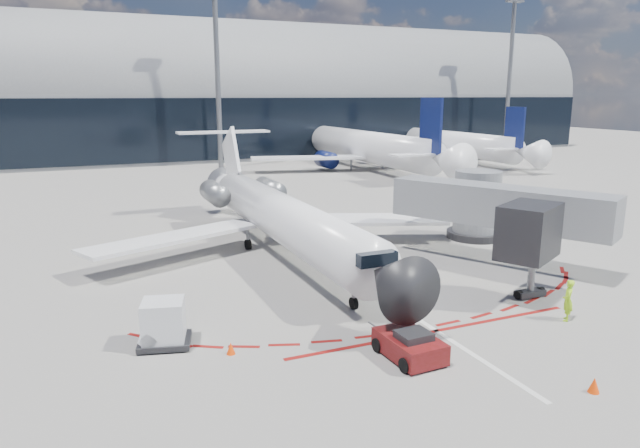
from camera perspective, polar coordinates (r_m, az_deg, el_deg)
name	(u,v)px	position (r m, az deg, el deg)	size (l,w,h in m)	color
ground	(328,261)	(35.00, 0.80, -3.74)	(260.00, 260.00, 0.00)	slate
apron_centerline	(315,253)	(36.76, -0.47, -2.92)	(0.25, 40.00, 0.01)	silver
apron_stop_bar	(436,331)	(25.55, 11.55, -10.42)	(14.00, 0.25, 0.01)	maroon
terminal_building	(163,104)	(96.58, -15.43, 11.51)	(150.00, 24.15, 24.00)	gray
jet_bridge	(492,210)	(36.92, 16.81, 1.39)	(10.03, 15.20, 4.90)	gray
light_mast_centre	(218,75)	(80.86, -10.21, 14.42)	(0.70, 0.70, 25.00)	slate
light_mast_east	(509,79)	(104.44, 18.40, 13.58)	(0.70, 0.70, 25.00)	slate
regional_jet	(277,214)	(36.51, -4.30, 1.00)	(24.44, 30.14, 7.55)	white
pushback_tug	(410,345)	(22.79, 8.95, -11.88)	(2.02, 4.51, 1.16)	#530F0B
ramp_worker	(568,300)	(28.11, 23.54, -7.02)	(0.69, 0.46, 1.91)	#AEF519
uld_container	(164,324)	(24.18, -15.35, -9.59)	(2.41, 2.19, 1.92)	black
safety_cone_left	(231,348)	(23.18, -8.91, -12.17)	(0.35, 0.35, 0.49)	#FF4005
safety_cone_right	(594,385)	(22.32, 25.73, -14.31)	(0.40, 0.40, 0.55)	#FF4005
bg_airliner_1	(364,124)	(78.97, 4.43, 9.93)	(37.32, 39.51, 12.07)	white
bg_airliner_2	(451,126)	(91.04, 12.98, 9.53)	(32.52, 34.43, 10.52)	white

